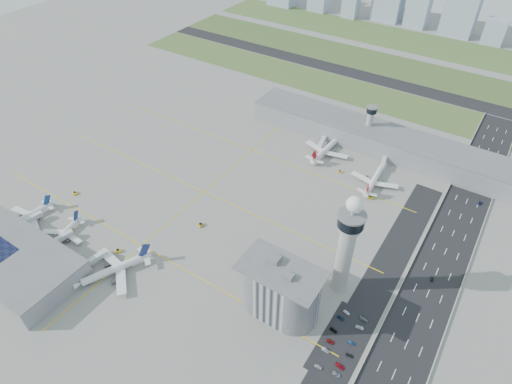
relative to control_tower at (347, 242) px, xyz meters
The scene contains 52 objects.
ground 80.47m from the control_tower, behind, with size 1000.00×1000.00×0.00m, color gray.
grass_strip_0 238.28m from the control_tower, 112.98° to the left, with size 480.00×50.00×0.08m, color #4D6B32.
grass_strip_1 308.14m from the control_tower, 107.49° to the left, with size 480.00×60.00×0.08m, color #435A2A.
grass_strip_2 384.80m from the control_tower, 103.89° to the left, with size 480.00×70.00×0.08m, color #4C6831.
runway 272.40m from the control_tower, 109.91° to the left, with size 480.00×22.00×0.10m, color black.
highway 56.01m from the control_tower, 10.54° to the right, with size 28.00×500.00×0.10m, color black.
barrier_left 45.73m from the control_tower, 15.42° to the right, with size 0.60×500.00×1.20m, color #9E9E99.
barrier_right 67.08m from the control_tower, ahead, with size 0.60×500.00×1.20m, color #9E9E99.
landside_road 43.28m from the control_tower, 45.00° to the right, with size 18.00×260.00×0.08m, color black.
parking_lot 48.79m from the control_tower, 61.93° to the right, with size 20.00×44.00×0.10m, color black.
taxiway_line_h_0 123.35m from the control_tower, 161.26° to the right, with size 260.00×0.60×0.01m, color yellow.
taxiway_line_h_1 119.40m from the control_tower, 168.89° to the left, with size 260.00×0.60×0.01m, color yellow.
taxiway_line_h_2 143.16m from the control_tower, 143.79° to the left, with size 260.00×0.60×0.01m, color yellow.
taxiway_line_v 119.40m from the control_tower, 168.89° to the left, with size 0.60×260.00×0.01m, color yellow.
control_tower is the anchor object (origin of this frame).
secondary_tower 148.97m from the control_tower, 106.48° to the left, with size 8.60×8.60×31.90m.
admin_building 41.10m from the control_tower, 123.70° to the right, with size 42.00×24.00×33.50m.
terminal_pier 146.15m from the control_tower, 102.88° to the left, with size 210.00×32.00×15.80m.
near_terminal 185.86m from the control_tower, 150.65° to the right, with size 84.00×42.00×13.00m.
airplane_near_a 201.95m from the control_tower, 161.56° to the right, with size 37.09×31.53×10.39m, color white, non-canonical shape.
airplane_near_b 170.78m from the control_tower, 158.86° to the right, with size 34.08×28.97×9.54m, color white, non-canonical shape.
airplane_near_c 129.66m from the control_tower, 150.34° to the right, with size 45.37×38.56×12.70m, color white, non-canonical shape.
airplane_far_a 130.69m from the control_tower, 119.10° to the left, with size 43.42×36.91×12.16m, color white, non-canonical shape.
airplane_far_b 102.12m from the control_tower, 100.04° to the left, with size 40.75×34.64×11.41m, color white, non-canonical shape.
jet_bridge_near_0 200.06m from the control_tower, 159.55° to the right, with size 14.00×3.00×5.70m, color silver, non-canonical shape.
jet_bridge_near_1 172.69m from the control_tower, 156.00° to the right, with size 14.00×3.00×5.70m, color silver, non-canonical shape.
jet_bridge_near_2 146.36m from the control_tower, 151.10° to the right, with size 14.00×3.00×5.70m, color silver, non-canonical shape.
jet_bridge_far_0 145.99m from the control_tower, 119.45° to the left, with size 14.00×3.00×5.70m, color silver, non-canonical shape.
jet_bridge_far_1 129.66m from the control_tower, 99.16° to the left, with size 14.00×3.00×5.70m, color silver, non-canonical shape.
tug_0 190.18m from the control_tower, behind, with size 2.33×3.38×1.97m, color #FECE02, non-canonical shape.
tug_1 170.10m from the control_tower, 161.46° to the right, with size 2.05×2.97×1.73m, color gold, non-canonical shape.
tug_2 134.36m from the control_tower, 157.69° to the right, with size 2.41×3.51×2.04m, color yellow, non-canonical shape.
tug_3 99.07m from the control_tower, behind, with size 2.40×3.49×2.03m, color orange, non-canonical shape.
tug_4 108.56m from the control_tower, 114.27° to the left, with size 1.98×2.88×1.67m, color gold, non-canonical shape.
tug_5 87.29m from the control_tower, 99.40° to the left, with size 2.28×3.32×1.93m, color #DEC304, non-canonical shape.
car_lot_0 60.43m from the control_tower, 75.79° to the right, with size 1.53×3.81×1.30m, color silver.
car_lot_1 53.03m from the control_tower, 73.76° to the right, with size 1.38×3.97×1.31m, color #9E9FA6.
car_lot_2 49.30m from the control_tower, 71.44° to the right, with size 1.80×3.91×1.09m, color maroon.
car_lot_3 44.78m from the control_tower, 69.62° to the right, with size 1.59×3.91×1.13m, color black.
car_lot_4 40.16m from the control_tower, 61.71° to the right, with size 1.54×3.82×1.30m, color #0F274A.
car_lot_5 38.72m from the control_tower, 51.38° to the right, with size 1.24×3.56×1.17m, color #B6B8C9.
car_lot_6 61.82m from the control_tower, 65.89° to the right, with size 1.80×3.91×1.09m, color #8B99A4.
car_lot_7 58.35m from the control_tower, 64.14° to the right, with size 1.79×4.42×1.28m, color #A60A1B.
car_lot_8 53.77m from the control_tower, 57.69° to the right, with size 1.42×3.54×1.21m, color black.
car_lot_9 49.01m from the control_tower, 54.54° to the right, with size 1.17×3.35×1.10m, color navy.
car_lot_10 43.90m from the control_tower, 41.98° to the right, with size 1.93×4.19×1.16m, color white.
car_lot_11 41.77m from the control_tower, 32.04° to the right, with size 1.81×4.45×1.29m, color slate.
car_hw_1 63.34m from the control_tower, 37.52° to the left, with size 1.20×3.45×1.14m, color black.
car_hw_2 129.48m from the control_tower, 66.00° to the left, with size 1.86×4.03×1.12m, color navy.
car_hw_4 180.65m from the control_tower, 78.09° to the left, with size 1.28×3.17×1.08m, color slate.
skyline_bldg_9 426.39m from the control_tower, 95.62° to the left, with size 36.96×29.57×62.11m, color #9EADC1.
skyline_bldg_10 416.22m from the control_tower, 89.82° to the left, with size 23.01×18.41×27.75m, color #9EADC1.
Camera 1 is at (114.02, -138.68, 192.47)m, focal length 30.00 mm.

